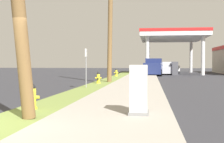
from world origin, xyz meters
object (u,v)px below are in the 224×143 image
object	(u,v)px
car_white_by_near_pump	(172,67)
fire_hydrant_nearest	(32,98)
fire_hydrant_third	(116,73)
street_sign_post	(86,60)
utility_cabinet	(139,91)
truck_navy_at_forecourt	(153,68)
fire_hydrant_second	(98,78)
utility_pole_midground	(110,7)
car_silver_by_far_pump	(168,69)

from	to	relation	value
car_white_by_near_pump	fire_hydrant_nearest	bearing A→B (deg)	-99.33
fire_hydrant_third	street_sign_post	distance (m)	14.40
utility_cabinet	truck_navy_at_forecourt	bearing A→B (deg)	88.75
fire_hydrant_second	car_white_by_near_pump	world-z (taller)	car_white_by_near_pump
utility_cabinet	truck_navy_at_forecourt	size ratio (longest dim) A/B	0.23
utility_pole_midground	car_silver_by_far_pump	distance (m)	19.03
fire_hydrant_nearest	truck_navy_at_forecourt	xyz separation A→B (m)	(3.73, 27.74, 0.47)
street_sign_post	truck_navy_at_forecourt	bearing A→B (deg)	79.01
fire_hydrant_second	car_white_by_near_pump	bearing A→B (deg)	77.22
fire_hydrant_nearest	truck_navy_at_forecourt	size ratio (longest dim) A/B	0.13
fire_hydrant_second	truck_navy_at_forecourt	bearing A→B (deg)	77.11
fire_hydrant_nearest	fire_hydrant_third	xyz separation A→B (m)	(-0.01, 22.40, 0.00)
fire_hydrant_nearest	utility_cabinet	xyz separation A→B (m)	(3.12, -0.51, 0.28)
utility_pole_midground	car_silver_by_far_pump	size ratio (longest dim) A/B	2.27
utility_pole_midground	street_sign_post	distance (m)	6.32
utility_pole_midground	utility_cabinet	world-z (taller)	utility_pole_midground
street_sign_post	car_white_by_near_pump	xyz separation A→B (m)	(6.88, 33.29, -0.91)
car_silver_by_far_pump	truck_navy_at_forecourt	size ratio (longest dim) A/B	0.83
car_silver_by_far_pump	truck_navy_at_forecourt	xyz separation A→B (m)	(-1.84, -3.10, 0.19)
utility_cabinet	fire_hydrant_third	bearing A→B (deg)	97.78
fire_hydrant_third	fire_hydrant_nearest	bearing A→B (deg)	-89.97
fire_hydrant_nearest	fire_hydrant_third	size ratio (longest dim) A/B	1.00
car_silver_by_far_pump	fire_hydrant_second	bearing A→B (deg)	-106.01
utility_cabinet	fire_hydrant_second	bearing A→B (deg)	104.53
fire_hydrant_second	car_silver_by_far_pump	world-z (taller)	car_silver_by_far_pump
truck_navy_at_forecourt	fire_hydrant_third	bearing A→B (deg)	-125.08
utility_pole_midground	utility_cabinet	size ratio (longest dim) A/B	8.02
utility_pole_midground	car_white_by_near_pump	bearing A→B (deg)	77.66
fire_hydrant_nearest	street_sign_post	size ratio (longest dim) A/B	0.35
fire_hydrant_third	car_silver_by_far_pump	distance (m)	10.13
fire_hydrant_nearest	truck_navy_at_forecourt	bearing A→B (deg)	82.33
street_sign_post	fire_hydrant_second	bearing A→B (deg)	88.30
car_white_by_near_pump	street_sign_post	bearing A→B (deg)	-101.67
fire_hydrant_nearest	fire_hydrant_second	distance (m)	11.47
utility_cabinet	fire_hydrant_nearest	bearing A→B (deg)	170.72
fire_hydrant_second	fire_hydrant_third	xyz separation A→B (m)	(-0.03, 10.93, 0.00)
truck_navy_at_forecourt	utility_pole_midground	bearing A→B (deg)	-102.05
fire_hydrant_third	utility_cabinet	distance (m)	23.12
fire_hydrant_second	fire_hydrant_third	bearing A→B (deg)	90.13
fire_hydrant_second	car_silver_by_far_pump	bearing A→B (deg)	73.99
fire_hydrant_third	car_silver_by_far_pump	xyz separation A→B (m)	(5.58, 8.44, 0.28)
fire_hydrant_third	fire_hydrant_second	bearing A→B (deg)	-89.87
utility_pole_midground	street_sign_post	size ratio (longest dim) A/B	4.90
utility_cabinet	car_silver_by_far_pump	bearing A→B (deg)	85.52
fire_hydrant_third	street_sign_post	bearing A→B (deg)	-90.30
street_sign_post	car_white_by_near_pump	world-z (taller)	street_sign_post
fire_hydrant_third	street_sign_post	world-z (taller)	street_sign_post
utility_cabinet	car_white_by_near_pump	size ratio (longest dim) A/B	0.28
car_white_by_near_pump	car_silver_by_far_pump	xyz separation A→B (m)	(-1.22, -10.50, 0.00)
street_sign_post	car_white_by_near_pump	bearing A→B (deg)	78.33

